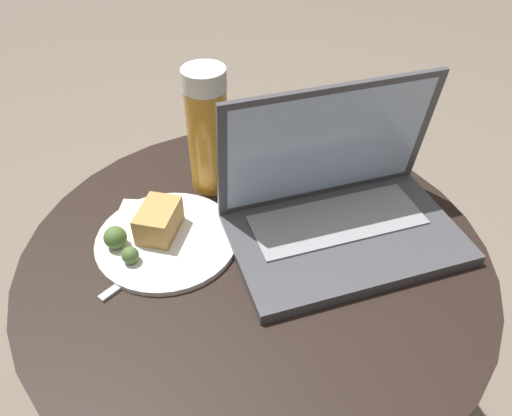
{
  "coord_description": "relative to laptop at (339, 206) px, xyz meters",
  "views": [
    {
      "loc": [
        -0.01,
        -0.53,
        1.04
      ],
      "look_at": [
        0.0,
        0.02,
        0.57
      ],
      "focal_mm": 35.0,
      "sensor_mm": 36.0,
      "label": 1
    }
  ],
  "objects": [
    {
      "name": "ground_plane",
      "position": [
        -0.13,
        -0.05,
        -0.55
      ],
      "size": [
        6.0,
        6.0,
        0.0
      ],
      "primitive_type": "plane",
      "color": "#726656"
    },
    {
      "name": "table",
      "position": [
        -0.13,
        -0.05,
        -0.18
      ],
      "size": [
        0.71,
        0.71,
        0.5
      ],
      "color": "#9E9EA3",
      "rests_on": "ground_plane"
    },
    {
      "name": "napkin",
      "position": [
        -0.27,
        0.01,
        -0.05
      ],
      "size": [
        0.19,
        0.14,
        0.0
      ],
      "color": "silver",
      "rests_on": "table"
    },
    {
      "name": "laptop",
      "position": [
        0.0,
        0.0,
        0.0
      ],
      "size": [
        0.39,
        0.31,
        0.23
      ],
      "color": "#47474C",
      "rests_on": "table"
    },
    {
      "name": "beer_glass",
      "position": [
        -0.2,
        0.12,
        0.06
      ],
      "size": [
        0.07,
        0.07,
        0.22
      ],
      "color": "gold",
      "rests_on": "table"
    },
    {
      "name": "snack_plate",
      "position": [
        -0.27,
        -0.02,
        -0.03
      ],
      "size": [
        0.22,
        0.22,
        0.06
      ],
      "color": "white",
      "rests_on": "table"
    },
    {
      "name": "fork",
      "position": [
        -0.27,
        -0.06,
        -0.05
      ],
      "size": [
        0.14,
        0.15,
        0.0
      ],
      "color": "#B2B2B7",
      "rests_on": "table"
    }
  ]
}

